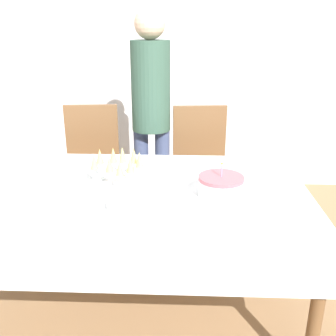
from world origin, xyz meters
TOP-DOWN VIEW (x-y plane):
  - ground_plane at (0.00, 0.00)m, footprint 12.00×12.00m
  - wall_back at (0.00, 1.87)m, footprint 8.00×0.05m
  - dining_table at (0.00, 0.00)m, footprint 1.85×1.14m
  - dining_chair_far_left at (-0.42, 0.89)m, footprint 0.46×0.46m
  - dining_chair_far_right at (0.40, 0.89)m, footprint 0.46×0.46m
  - birthday_cake at (0.46, -0.06)m, footprint 0.23×0.23m
  - champagne_tray at (-0.07, 0.08)m, footprint 0.34×0.34m
  - plate_stack_main at (0.05, -0.22)m, footprint 0.27×0.27m
  - plate_stack_dessert at (0.01, 0.03)m, footprint 0.20×0.20m
  - cake_knife at (0.56, -0.25)m, footprint 0.30×0.04m
  - fork_pile at (-0.42, -0.07)m, footprint 0.18×0.10m
  - napkin_pile at (-0.37, 0.07)m, footprint 0.15×0.15m
  - person_standing at (0.03, 0.94)m, footprint 0.28×0.28m

SIDE VIEW (x-z plane):
  - ground_plane at x=0.00m, z-range 0.00..0.00m
  - dining_chair_far_left at x=-0.42m, z-range 0.05..1.01m
  - dining_chair_far_right at x=0.40m, z-range 0.05..1.01m
  - dining_table at x=0.00m, z-range 0.26..0.98m
  - cake_knife at x=0.56m, z-range 0.72..0.73m
  - napkin_pile at x=-0.37m, z-range 0.72..0.73m
  - fork_pile at x=-0.42m, z-range 0.72..0.74m
  - plate_stack_main at x=0.05m, z-range 0.72..0.76m
  - plate_stack_dessert at x=0.01m, z-range 0.72..0.76m
  - birthday_cake at x=0.46m, z-range 0.69..0.87m
  - champagne_tray at x=-0.07m, z-range 0.72..0.90m
  - person_standing at x=0.03m, z-range 0.17..1.81m
  - wall_back at x=0.00m, z-range 0.00..2.70m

